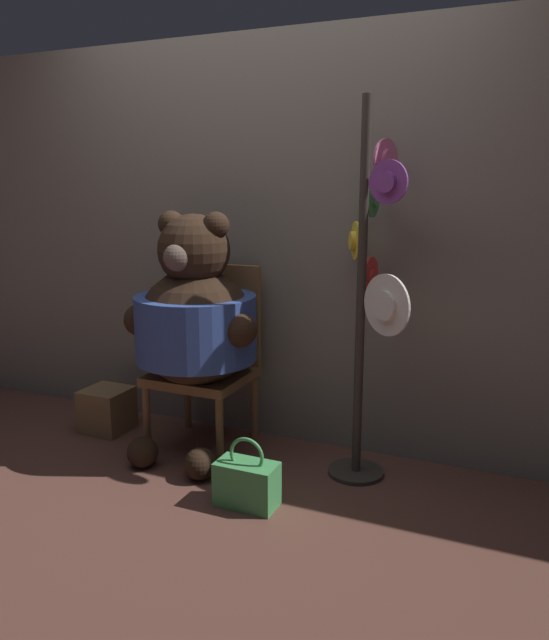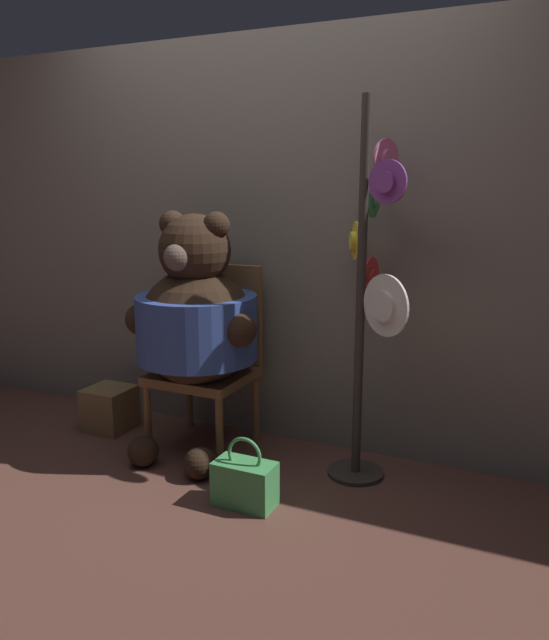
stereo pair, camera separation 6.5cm
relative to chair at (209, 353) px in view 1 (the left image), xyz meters
name	(u,v)px [view 1 (the left image)]	position (x,y,z in m)	size (l,w,h in m)	color
ground_plane	(222,472)	(0.25, -0.33, -0.51)	(14.00, 14.00, 0.00)	brown
wall_back	(270,244)	(0.25, 0.26, 0.59)	(8.00, 0.10, 2.20)	slate
chair	(209,353)	(0.00, 0.00, 0.00)	(0.50, 0.47, 0.99)	brown
teddy_bear	(195,320)	(0.02, -0.17, 0.23)	(0.76, 0.67, 1.29)	black
hat_display_rack	(370,291)	(0.91, -0.05, 0.42)	(0.41, 0.41, 1.82)	#332D28
handbag_on_ground	(247,483)	(0.51, -0.58, -0.40)	(0.28, 0.15, 0.33)	#479E56
wooden_crate	(107,410)	(-0.63, -0.12, -0.39)	(0.25, 0.25, 0.25)	brown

